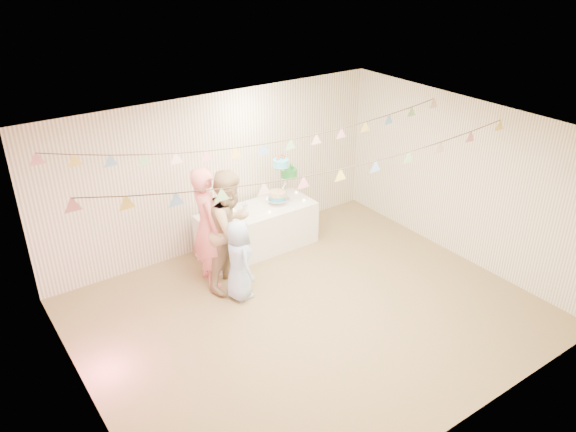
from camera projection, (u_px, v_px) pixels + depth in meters
floor at (309, 314)px, 7.85m from camera, size 6.00×6.00×0.00m
ceiling at (313, 136)px, 6.68m from camera, size 6.00×6.00×0.00m
back_wall at (218, 172)px, 9.09m from camera, size 6.00×6.00×0.00m
front_wall at (466, 333)px, 5.43m from camera, size 6.00×6.00×0.00m
left_wall at (77, 313)px, 5.73m from camera, size 5.00×5.00×0.00m
right_wall at (463, 180)px, 8.80m from camera, size 5.00×5.00×0.00m
table at (258, 229)px, 9.32m from camera, size 1.96×0.78×0.74m
cake_stand at (283, 178)px, 9.30m from camera, size 0.69×0.41×0.78m
cake_bottom at (278, 198)px, 9.31m from camera, size 0.31×0.31×0.15m
cake_middle at (289, 176)px, 9.47m from camera, size 0.27×0.27×0.22m
cake_top_tier at (281, 166)px, 9.14m from camera, size 0.25×0.25×0.19m
platter at (226, 219)px, 8.80m from camera, size 0.36×0.36×0.02m
posy at (245, 206)px, 9.05m from camera, size 0.14×0.14×0.16m
person_adult_a at (207, 227)px, 8.17m from camera, size 0.54×0.74×1.87m
person_adult_b at (231, 230)px, 8.13m from camera, size 1.13×1.06×1.84m
person_child at (239, 260)px, 7.98m from camera, size 0.44×0.63×1.23m
bunting_back at (263, 133)px, 7.60m from camera, size 5.60×1.10×0.40m
bunting_front at (322, 163)px, 6.66m from camera, size 5.60×0.90×0.36m
tealight_0 at (218, 225)px, 8.63m from camera, size 0.04×0.04×0.03m
tealight_1 at (233, 210)px, 9.11m from camera, size 0.04×0.04×0.03m
tealight_2 at (269, 212)px, 9.04m from camera, size 0.04×0.04×0.03m
tealight_3 at (268, 199)px, 9.49m from camera, size 0.04×0.04×0.03m
tealight_4 at (304, 200)px, 9.44m from camera, size 0.04×0.04×0.03m
tealight_5 at (296, 192)px, 9.72m from camera, size 0.04×0.04×0.03m
tealight_6 at (242, 216)px, 8.91m from camera, size 0.04×0.04×0.03m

